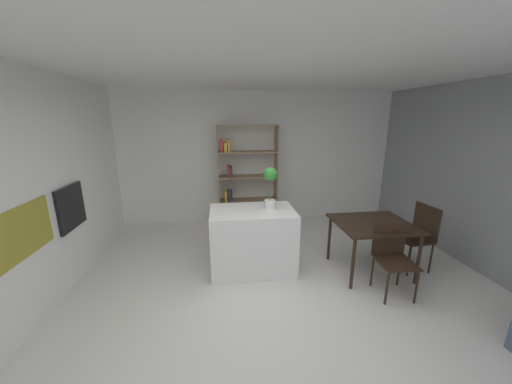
{
  "coord_description": "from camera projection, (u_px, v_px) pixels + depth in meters",
  "views": [
    {
      "loc": [
        -0.52,
        -2.8,
        2.16
      ],
      "look_at": [
        -0.02,
        1.12,
        1.11
      ],
      "focal_mm": 19.37,
      "sensor_mm": 36.0,
      "label": 1
    }
  ],
  "objects": [
    {
      "name": "ceiling_slab",
      "position": [
        274.0,
        54.0,
        2.6
      ],
      "size": [
        6.4,
        6.12,
        0.06
      ],
      "color": "white",
      "rests_on": "ground_plane"
    },
    {
      "name": "kitchen_island",
      "position": [
        252.0,
        240.0,
        4.03
      ],
      "size": [
        1.2,
        0.78,
        0.91
      ],
      "primitive_type": "cube",
      "color": "white",
      "rests_on": "ground_plane"
    },
    {
      "name": "potted_plant_on_island",
      "position": [
        270.0,
        184.0,
        3.89
      ],
      "size": [
        0.19,
        0.19,
        0.6
      ],
      "color": "white",
      "rests_on": "kitchen_island"
    },
    {
      "name": "back_partition",
      "position": [
        246.0,
        158.0,
        5.86
      ],
      "size": [
        6.4,
        0.06,
        2.73
      ],
      "primitive_type": "cube",
      "color": "white",
      "rests_on": "ground_plane"
    },
    {
      "name": "dining_chair_near",
      "position": [
        392.0,
        253.0,
        3.48
      ],
      "size": [
        0.45,
        0.47,
        0.89
      ],
      "rotation": [
        0.0,
        0.0,
        -0.07
      ],
      "color": "black",
      "rests_on": "ground_plane"
    },
    {
      "name": "dining_table",
      "position": [
        373.0,
        228.0,
        3.9
      ],
      "size": [
        1.04,
        0.92,
        0.75
      ],
      "color": "black",
      "rests_on": "ground_plane"
    },
    {
      "name": "dining_chair_window_side",
      "position": [
        419.0,
        231.0,
        4.03
      ],
      "size": [
        0.46,
        0.49,
        0.96
      ],
      "rotation": [
        0.0,
        0.0,
        -1.49
      ],
      "color": "black",
      "rests_on": "ground_plane"
    },
    {
      "name": "built_in_oven",
      "position": [
        71.0,
        207.0,
        3.61
      ],
      "size": [
        0.06,
        0.61,
        0.57
      ],
      "color": "black",
      "rests_on": "ground_plane"
    },
    {
      "name": "open_bookshelf",
      "position": [
        243.0,
        175.0,
        5.61
      ],
      "size": [
        1.2,
        0.37,
        2.06
      ],
      "color": "#997551",
      "rests_on": "ground_plane"
    },
    {
      "name": "ground_plane",
      "position": [
        270.0,
        305.0,
        3.31
      ],
      "size": [
        8.8,
        8.8,
        0.0
      ],
      "primitive_type": "plane",
      "color": "silver"
    },
    {
      "name": "cabinet_niche_splashback",
      "position": [
        18.0,
        235.0,
        2.69
      ],
      "size": [
        0.01,
        1.03,
        0.53
      ],
      "color": "#9E932D",
      "rests_on": "ground_plane"
    }
  ]
}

